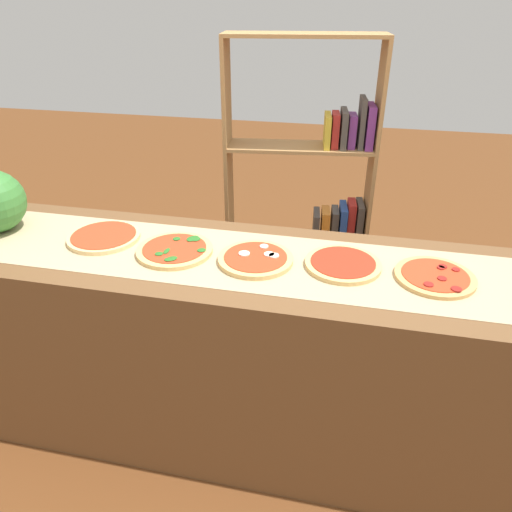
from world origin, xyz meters
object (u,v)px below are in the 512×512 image
object	(u,v)px
pizza_spinach_1	(175,250)
bookshelf	(316,210)
pizza_plain_0	(104,237)
pizza_plain_3	(343,264)
pizza_pepperoni_4	(435,277)
pizza_mozzarella_2	(256,259)

from	to	relation	value
pizza_spinach_1	bookshelf	bearing A→B (deg)	64.21
pizza_plain_0	bookshelf	xyz separation A→B (m)	(0.79, 0.92, -0.20)
pizza_plain_3	pizza_pepperoni_4	distance (m)	0.33
pizza_mozzarella_2	pizza_plain_3	bearing A→B (deg)	5.67
bookshelf	pizza_mozzarella_2	bearing A→B (deg)	-98.27
pizza_mozzarella_2	bookshelf	world-z (taller)	bookshelf
pizza_spinach_1	pizza_mozzarella_2	bearing A→B (deg)	-0.42
bookshelf	pizza_plain_3	bearing A→B (deg)	-78.78
pizza_plain_3	bookshelf	size ratio (longest dim) A/B	0.17
pizza_plain_0	pizza_mozzarella_2	size ratio (longest dim) A/B	1.03
pizza_plain_0	pizza_spinach_1	size ratio (longest dim) A/B	0.98
pizza_plain_3	pizza_pepperoni_4	xyz separation A→B (m)	(0.33, -0.02, -0.00)
pizza_mozzarella_2	pizza_pepperoni_4	size ratio (longest dim) A/B	1.01
pizza_plain_3	pizza_mozzarella_2	bearing A→B (deg)	-174.33
pizza_plain_0	pizza_spinach_1	world-z (taller)	pizza_spinach_1
pizza_spinach_1	pizza_mozzarella_2	distance (m)	0.33
pizza_spinach_1	pizza_mozzarella_2	world-z (taller)	pizza_mozzarella_2
pizza_spinach_1	pizza_mozzarella_2	xyz separation A→B (m)	(0.33, -0.00, 0.00)
pizza_spinach_1	pizza_pepperoni_4	xyz separation A→B (m)	(0.98, 0.01, -0.00)
pizza_plain_0	pizza_pepperoni_4	world-z (taller)	same
pizza_spinach_1	pizza_plain_0	bearing A→B (deg)	172.29
pizza_plain_0	pizza_mozzarella_2	world-z (taller)	pizza_mozzarella_2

